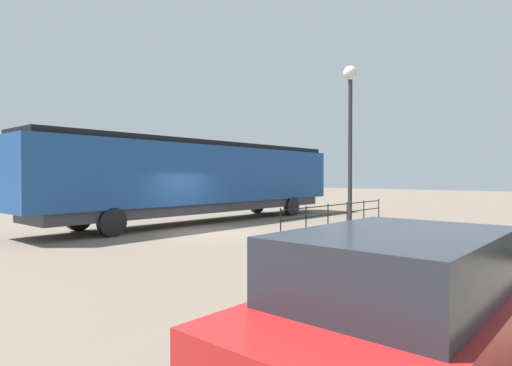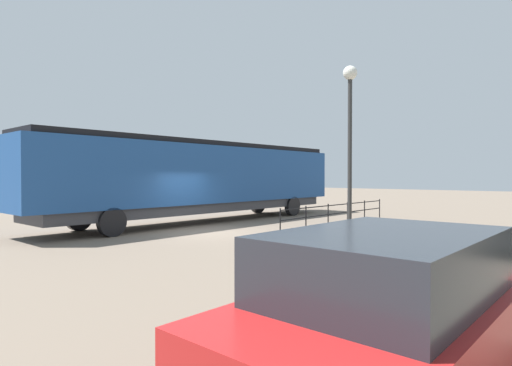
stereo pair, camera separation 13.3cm
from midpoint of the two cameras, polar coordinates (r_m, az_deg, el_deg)
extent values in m
plane|color=#756656|center=(17.31, -6.80, -6.61)|extent=(120.00, 120.00, 0.00)
cube|color=navy|center=(21.03, -7.45, 1.15)|extent=(2.94, 17.67, 2.71)
cube|color=black|center=(26.57, 4.71, 0.23)|extent=(2.82, 2.73, 1.89)
cube|color=black|center=(21.09, -7.46, 5.16)|extent=(2.64, 16.96, 0.24)
cube|color=#38383D|center=(21.08, -7.44, -3.14)|extent=(2.64, 16.26, 0.45)
cylinder|color=black|center=(26.04, -0.01, -2.85)|extent=(0.30, 1.10, 1.10)
cylinder|color=black|center=(24.39, 4.67, -3.11)|extent=(0.30, 1.10, 1.10)
cylinder|color=black|center=(19.05, -23.04, -4.32)|extent=(0.30, 1.10, 1.10)
cylinder|color=black|center=(16.73, -19.08, -5.02)|extent=(0.30, 1.10, 1.10)
cube|color=red|center=(4.55, 18.71, -18.73)|extent=(1.83, 4.22, 0.84)
cube|color=#262B33|center=(4.17, 17.64, -10.30)|extent=(1.61, 2.37, 0.60)
cylinder|color=black|center=(6.26, 16.33, -17.24)|extent=(0.22, 0.64, 0.64)
cylinder|color=#2D2D2D|center=(16.33, 12.34, 3.45)|extent=(0.16, 0.16, 5.99)
sphere|color=silver|center=(16.77, 12.38, 14.28)|extent=(0.54, 0.54, 0.54)
cube|color=black|center=(19.60, 10.79, -2.89)|extent=(0.04, 8.51, 0.04)
cube|color=black|center=(19.63, 10.79, -4.02)|extent=(0.04, 8.51, 0.04)
cylinder|color=black|center=(16.12, 3.10, -5.27)|extent=(0.05, 0.05, 1.05)
cylinder|color=black|center=(17.48, 6.55, -4.79)|extent=(0.05, 0.05, 1.05)
cylinder|color=black|center=(18.91, 9.48, -4.37)|extent=(0.05, 0.05, 1.05)
cylinder|color=black|center=(20.37, 12.00, -4.00)|extent=(0.05, 0.05, 1.05)
cylinder|color=black|center=(21.87, 14.17, -3.67)|extent=(0.05, 0.05, 1.05)
cylinder|color=black|center=(23.40, 16.06, -3.38)|extent=(0.05, 0.05, 1.05)
camera|label=1|loc=(0.07, -90.21, 0.00)|focal=29.66mm
camera|label=2|loc=(0.07, 89.79, 0.00)|focal=29.66mm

